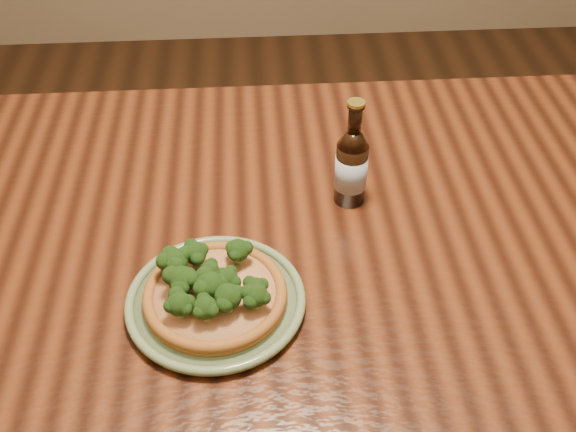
{
  "coord_description": "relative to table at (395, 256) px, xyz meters",
  "views": [
    {
      "loc": [
        -0.25,
        -0.74,
        1.52
      ],
      "look_at": [
        -0.2,
        0.04,
        0.82
      ],
      "focal_mm": 42.0,
      "sensor_mm": 36.0,
      "label": 1
    }
  ],
  "objects": [
    {
      "name": "beer_bottle",
      "position": [
        -0.08,
        0.06,
        0.17
      ],
      "size": [
        0.06,
        0.06,
        0.2
      ],
      "rotation": [
        0.0,
        0.0,
        0.4
      ],
      "color": "black",
      "rests_on": "table"
    },
    {
      "name": "plate",
      "position": [
        -0.31,
        -0.17,
        0.1
      ],
      "size": [
        0.27,
        0.27,
        0.02
      ],
      "rotation": [
        0.0,
        0.0,
        0.27
      ],
      "color": "#677F57",
      "rests_on": "table"
    },
    {
      "name": "table",
      "position": [
        0.0,
        0.0,
        0.0
      ],
      "size": [
        1.6,
        0.9,
        0.75
      ],
      "color": "#4A2210",
      "rests_on": "ground"
    },
    {
      "name": "pizza",
      "position": [
        -0.32,
        -0.17,
        0.12
      ],
      "size": [
        0.21,
        0.21,
        0.07
      ],
      "rotation": [
        0.0,
        0.0,
        0.02
      ],
      "color": "#935621",
      "rests_on": "plate"
    }
  ]
}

